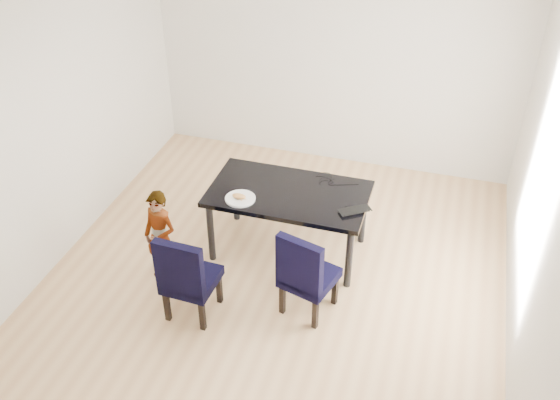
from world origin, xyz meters
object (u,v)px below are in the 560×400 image
(dining_table, at_px, (288,221))
(chair_left, at_px, (191,273))
(chair_right, at_px, (310,270))
(plate, at_px, (240,199))
(laptop, at_px, (353,208))
(child, at_px, (161,237))

(dining_table, xyz_separation_m, chair_left, (-0.60, -1.13, 0.10))
(chair_right, distance_m, plate, 1.04)
(chair_right, distance_m, laptop, 0.77)
(chair_left, bearing_deg, chair_right, 21.39)
(laptop, bearing_deg, plate, -26.74)
(dining_table, height_order, chair_left, chair_left)
(dining_table, bearing_deg, plate, -147.80)
(chair_left, bearing_deg, child, 145.61)
(child, relative_size, plate, 3.34)
(chair_right, height_order, child, child)
(dining_table, relative_size, child, 1.58)
(plate, bearing_deg, laptop, 8.10)
(dining_table, height_order, laptop, laptop)
(chair_left, height_order, plate, chair_left)
(chair_left, xyz_separation_m, laptop, (1.28, 1.02, 0.29))
(dining_table, height_order, chair_right, chair_right)
(dining_table, distance_m, plate, 0.63)
(plate, height_order, laptop, laptop)
(chair_right, xyz_separation_m, child, (-1.50, 0.01, 0.04))
(chair_left, relative_size, chair_right, 1.01)
(chair_right, bearing_deg, laptop, 85.61)
(chair_left, distance_m, child, 0.59)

